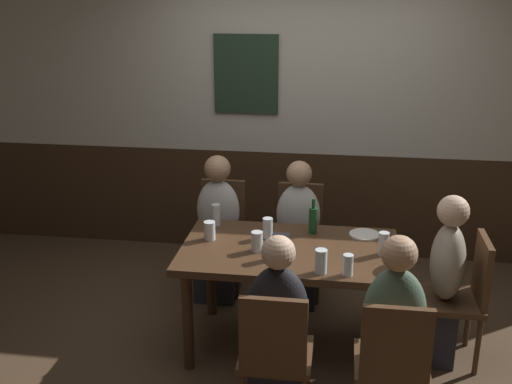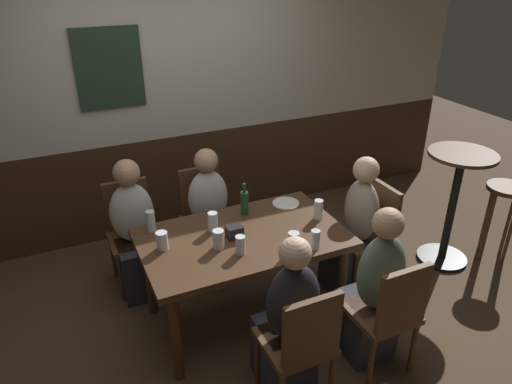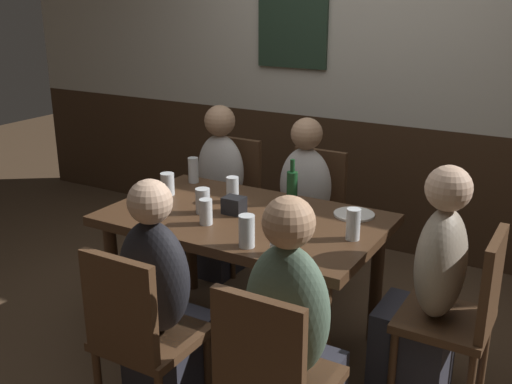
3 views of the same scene
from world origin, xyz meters
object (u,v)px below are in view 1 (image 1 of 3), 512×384
object	(u,v)px
person_mid_near	(278,339)
pint_glass_stout	(210,232)
tumbler_water	(321,263)
beer_glass_half	(348,266)
person_right_near	(391,345)
beer_glass_tall	(384,245)
chair_mid_far	(299,233)
tumbler_short	(216,216)
person_left_far	(218,237)
dining_table	(290,260)
chair_mid_near	(275,352)
chair_left_far	(222,229)
highball_clear	(268,229)
person_head_east	(437,292)
chair_head_east	(463,292)
chair_right_near	(393,362)
pint_glass_pale	(257,242)
condiment_caddy	(280,241)
pint_glass_amber	(271,252)
plate_white_large	(365,235)
person_mid_far	(297,243)
beer_bottle_green	(313,220)

from	to	relation	value
person_mid_near	pint_glass_stout	bearing A→B (deg)	126.22
tumbler_water	beer_glass_half	bearing A→B (deg)	-3.45
person_right_near	beer_glass_tall	size ratio (longest dim) A/B	7.72
chair_mid_far	tumbler_short	world-z (taller)	tumbler_short
person_left_far	tumbler_water	world-z (taller)	person_left_far
dining_table	chair_mid_near	world-z (taller)	chair_mid_near
chair_left_far	chair_mid_far	world-z (taller)	same
person_left_far	highball_clear	xyz separation A→B (m)	(0.47, -0.54, 0.32)
chair_mid_far	person_head_east	world-z (taller)	person_head_east
person_left_far	person_mid_near	size ratio (longest dim) A/B	1.01
chair_head_east	chair_left_far	bearing A→B (deg)	154.25
chair_head_east	chair_mid_near	world-z (taller)	same
chair_left_far	person_head_east	distance (m)	1.82
chair_right_near	pint_glass_pale	distance (m)	1.19
person_right_near	condiment_caddy	world-z (taller)	person_right_near
person_right_near	tumbler_water	xyz separation A→B (m)	(-0.41, 0.35, 0.31)
chair_mid_near	person_head_east	distance (m)	1.29
tumbler_short	tumbler_water	bearing A→B (deg)	-40.68
tumbler_short	pint_glass_amber	world-z (taller)	tumbler_short
chair_right_near	chair_head_east	bearing A→B (deg)	59.50
pint_glass_amber	tumbler_water	size ratio (longest dim) A/B	0.86
chair_head_east	pint_glass_stout	distance (m)	1.72
dining_table	pint_glass_pale	distance (m)	0.27
chair_mid_near	person_mid_near	distance (m)	0.16
chair_mid_near	person_mid_near	xyz separation A→B (m)	(0.00, 0.16, -0.02)
dining_table	tumbler_water	size ratio (longest dim) A/B	9.49
chair_mid_near	person_mid_near	size ratio (longest dim) A/B	0.78
pint_glass_stout	pint_glass_amber	size ratio (longest dim) A/B	0.98
chair_mid_near	beer_glass_half	bearing A→B (deg)	53.07
chair_mid_far	highball_clear	xyz separation A→B (m)	(-0.17, -0.70, 0.31)
plate_white_large	person_head_east	bearing A→B (deg)	-31.19
chair_right_near	pint_glass_stout	xyz separation A→B (m)	(-1.19, 0.92, 0.30)
dining_table	person_mid_far	size ratio (longest dim) A/B	1.27
condiment_caddy	chair_mid_near	bearing A→B (deg)	-85.79
person_mid_near	beer_glass_tall	bearing A→B (deg)	48.09
chair_left_far	person_left_far	size ratio (longest dim) A/B	0.77
person_mid_near	plate_white_large	distance (m)	1.13
person_mid_near	pint_glass_stout	xyz separation A→B (m)	(-0.56, 0.76, 0.32)
person_mid_near	plate_white_large	bearing A→B (deg)	63.12
person_mid_near	beer_glass_half	size ratio (longest dim) A/B	8.50
person_head_east	chair_mid_far	bearing A→B (deg)	138.78
person_left_far	pint_glass_pale	bearing A→B (deg)	-61.05
chair_head_east	chair_mid_near	xyz separation A→B (m)	(-1.13, -0.85, 0.00)
pint_glass_stout	beer_glass_tall	xyz separation A→B (m)	(1.16, -0.08, 0.01)
chair_head_east	person_right_near	xyz separation A→B (m)	(-0.50, -0.69, -0.00)
person_head_east	person_right_near	size ratio (longest dim) A/B	0.99
chair_left_far	chair_right_near	bearing A→B (deg)	-53.42
tumbler_water	beer_glass_half	distance (m)	0.16
person_right_near	beer_bottle_green	size ratio (longest dim) A/B	4.60
chair_right_near	person_right_near	distance (m)	0.16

